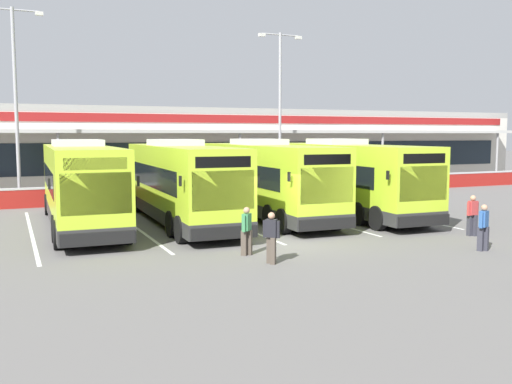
# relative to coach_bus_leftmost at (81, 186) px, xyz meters

# --- Properties ---
(ground_plane) EXTENTS (200.00, 200.00, 0.00)m
(ground_plane) POSITION_rel_coach_bus_leftmost_xyz_m (6.34, -6.59, -1.79)
(ground_plane) COLOR #605E5B
(terminal_building) EXTENTS (70.00, 13.00, 6.00)m
(terminal_building) POSITION_rel_coach_bus_leftmost_xyz_m (6.34, 20.31, 1.23)
(terminal_building) COLOR beige
(terminal_building) RESTS_ON ground
(red_barrier_wall) EXTENTS (60.00, 0.40, 1.10)m
(red_barrier_wall) POSITION_rel_coach_bus_leftmost_xyz_m (6.34, 7.91, -1.23)
(red_barrier_wall) COLOR maroon
(red_barrier_wall) RESTS_ON ground
(coach_bus_leftmost) EXTENTS (3.14, 12.21, 3.78)m
(coach_bus_leftmost) POSITION_rel_coach_bus_leftmost_xyz_m (0.00, 0.00, 0.00)
(coach_bus_leftmost) COLOR #B7DB2D
(coach_bus_leftmost) RESTS_ON ground
(coach_bus_left_centre) EXTENTS (3.14, 12.21, 3.78)m
(coach_bus_left_centre) POSITION_rel_coach_bus_leftmost_xyz_m (4.25, -0.64, 0.00)
(coach_bus_left_centre) COLOR #B7DB2D
(coach_bus_left_centre) RESTS_ON ground
(coach_bus_centre) EXTENTS (3.14, 12.21, 3.78)m
(coach_bus_centre) POSITION_rel_coach_bus_leftmost_xyz_m (8.62, -0.38, 0.00)
(coach_bus_centre) COLOR #B7DB2D
(coach_bus_centre) RESTS_ON ground
(coach_bus_right_centre) EXTENTS (3.14, 12.21, 3.78)m
(coach_bus_right_centre) POSITION_rel_coach_bus_leftmost_xyz_m (12.59, -1.20, 0.00)
(coach_bus_right_centre) COLOR #B7DB2D
(coach_bus_right_centre) RESTS_ON ground
(bay_stripe_far_west) EXTENTS (0.14, 13.00, 0.01)m
(bay_stripe_far_west) POSITION_rel_coach_bus_leftmost_xyz_m (-2.06, -0.59, -1.78)
(bay_stripe_far_west) COLOR silver
(bay_stripe_far_west) RESTS_ON ground
(bay_stripe_west) EXTENTS (0.14, 13.00, 0.01)m
(bay_stripe_west) POSITION_rel_coach_bus_leftmost_xyz_m (2.14, -0.59, -1.78)
(bay_stripe_west) COLOR silver
(bay_stripe_west) RESTS_ON ground
(bay_stripe_mid_west) EXTENTS (0.14, 13.00, 0.01)m
(bay_stripe_mid_west) POSITION_rel_coach_bus_leftmost_xyz_m (6.34, -0.59, -1.78)
(bay_stripe_mid_west) COLOR silver
(bay_stripe_mid_west) RESTS_ON ground
(bay_stripe_centre) EXTENTS (0.14, 13.00, 0.01)m
(bay_stripe_centre) POSITION_rel_coach_bus_leftmost_xyz_m (10.54, -0.59, -1.78)
(bay_stripe_centre) COLOR silver
(bay_stripe_centre) RESTS_ON ground
(bay_stripe_mid_east) EXTENTS (0.14, 13.00, 0.01)m
(bay_stripe_mid_east) POSITION_rel_coach_bus_leftmost_xyz_m (14.74, -0.59, -1.78)
(bay_stripe_mid_east) COLOR silver
(bay_stripe_mid_east) RESTS_ON ground
(pedestrian_in_dark_coat) EXTENTS (0.44, 0.45, 1.62)m
(pedestrian_in_dark_coat) POSITION_rel_coach_bus_leftmost_xyz_m (4.36, -8.11, -0.91)
(pedestrian_in_dark_coat) COLOR #4C4238
(pedestrian_in_dark_coat) RESTS_ON ground
(pedestrian_child) EXTENTS (0.53, 0.34, 1.62)m
(pedestrian_child) POSITION_rel_coach_bus_leftmost_xyz_m (12.12, -10.73, -0.91)
(pedestrian_child) COLOR #33333D
(pedestrian_child) RESTS_ON ground
(pedestrian_near_bin) EXTENTS (0.53, 0.30, 1.62)m
(pedestrian_near_bin) POSITION_rel_coach_bus_leftmost_xyz_m (13.95, -8.36, -0.91)
(pedestrian_near_bin) COLOR #33333D
(pedestrian_near_bin) RESTS_ON ground
(pedestrian_approaching_bus) EXTENTS (0.46, 0.42, 1.62)m
(pedestrian_approaching_bus) POSITION_rel_coach_bus_leftmost_xyz_m (4.59, -9.56, -0.91)
(pedestrian_approaching_bus) COLOR #4C4238
(pedestrian_approaching_bus) RESTS_ON ground
(lamp_post_west) EXTENTS (3.24, 0.28, 11.00)m
(lamp_post_west) POSITION_rel_coach_bus_leftmost_xyz_m (-2.28, 9.58, 4.50)
(lamp_post_west) COLOR #9E9EA3
(lamp_post_west) RESTS_ON ground
(lamp_post_centre) EXTENTS (3.24, 0.28, 11.00)m
(lamp_post_centre) POSITION_rel_coach_bus_leftmost_xyz_m (14.83, 10.88, 4.50)
(lamp_post_centre) COLOR #9E9EA3
(lamp_post_centre) RESTS_ON ground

